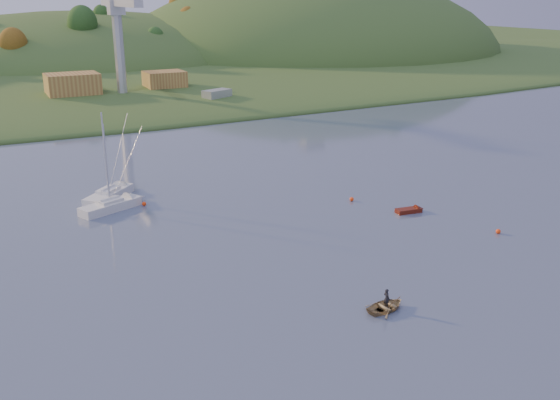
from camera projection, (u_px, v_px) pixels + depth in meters
name	position (u px, v px, depth m)	size (l,w,h in m)	color
far_shore	(44.00, 60.00, 230.54)	(620.00, 220.00, 1.50)	#2B481C
shore_slope	(77.00, 81.00, 175.90)	(640.00, 150.00, 7.00)	#2B481C
hill_center	(82.00, 64.00, 218.12)	(140.00, 120.00, 36.00)	#2B481C
hill_right	(313.00, 57.00, 242.83)	(150.00, 130.00, 60.00)	#2B481C
hillside_trees	(64.00, 73.00, 192.71)	(280.00, 50.00, 32.00)	#204C1B
wharf	(134.00, 97.00, 141.57)	(42.00, 16.00, 2.40)	slate
shed_west	(73.00, 85.00, 135.56)	(11.00, 8.00, 4.80)	#976232
shed_east	(165.00, 80.00, 145.75)	(9.00, 7.00, 4.00)	#976232
dock_crane	(119.00, 26.00, 132.15)	(3.20, 28.00, 20.30)	#B7B7BC
sailboat_near	(109.00, 194.00, 75.42)	(7.11, 7.05, 10.69)	silver
sailboat_far	(110.00, 205.00, 71.69)	(7.57, 4.75, 10.10)	silver
canoe	(386.00, 306.00, 49.26)	(2.46, 3.44, 0.71)	#9F8658
paddler	(386.00, 301.00, 49.12)	(0.58, 0.38, 1.59)	black
red_tender	(414.00, 210.00, 71.35)	(3.59, 1.63, 1.18)	#51160B
work_vessel	(217.00, 101.00, 136.16)	(15.49, 10.16, 3.75)	slate
buoy_0	(498.00, 231.00, 64.91)	(0.50, 0.50, 0.50)	#FB3D0D
buoy_1	(352.00, 199.00, 75.02)	(0.50, 0.50, 0.50)	#FB3D0D
buoy_3	(144.00, 204.00, 73.38)	(0.50, 0.50, 0.50)	#FB3D0D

